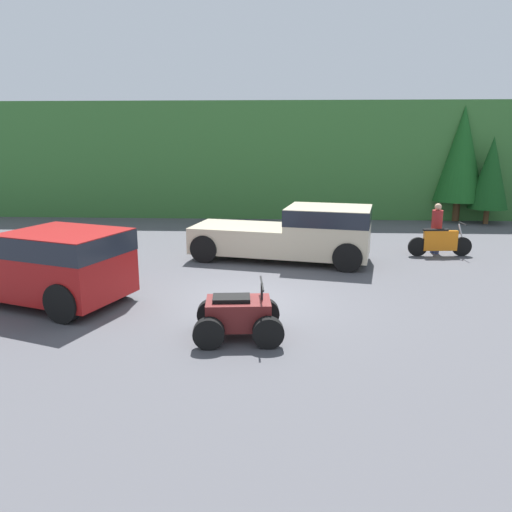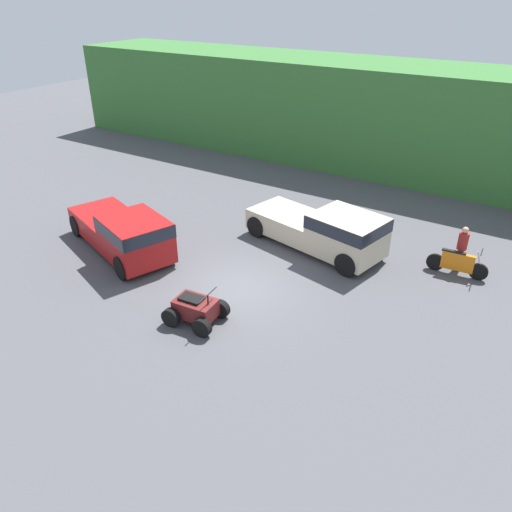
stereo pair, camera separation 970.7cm
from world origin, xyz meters
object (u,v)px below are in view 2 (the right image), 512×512
pickup_truck_second (326,229)px  quad_atv (196,309)px  rider_person (462,247)px  dirt_bike (457,263)px  pickup_truck_red (125,232)px

pickup_truck_second → quad_atv: bearing=-90.1°
quad_atv → rider_person: bearing=46.4°
dirt_bike → quad_atv: (-6.40, -7.59, -0.02)m
pickup_truck_red → pickup_truck_second: same height
rider_person → dirt_bike: bearing=-104.9°
pickup_truck_red → pickup_truck_second: 8.05m
rider_person → pickup_truck_second: bearing=176.6°
dirt_bike → rider_person: bearing=90.4°
quad_atv → rider_person: (6.37, 8.04, 0.51)m
dirt_bike → quad_atv: size_ratio=1.16×
quad_atv → rider_person: rider_person is taller
pickup_truck_second → rider_person: pickup_truck_second is taller
pickup_truck_second → dirt_bike: pickup_truck_second is taller
pickup_truck_red → dirt_bike: (11.65, 5.46, -0.51)m
pickup_truck_second → dirt_bike: size_ratio=2.79×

